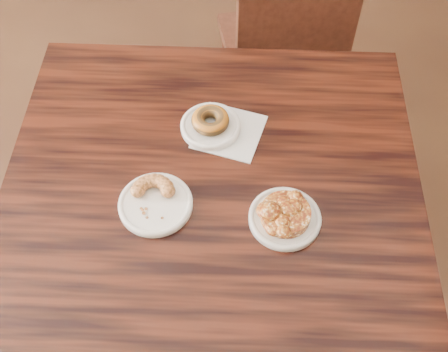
{
  "coord_description": "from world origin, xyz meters",
  "views": [
    {
      "loc": [
        0.27,
        -0.61,
        1.77
      ],
      "look_at": [
        0.26,
        0.08,
        0.8
      ],
      "focal_mm": 45.0,
      "sensor_mm": 36.0,
      "label": 1
    }
  ],
  "objects_px": {
    "glazed_donut": "(210,120)",
    "cafe_table": "(214,268)",
    "chair_far": "(279,46)",
    "cruller_fragment": "(155,199)",
    "apple_fritter": "(286,213)"
  },
  "relations": [
    {
      "from": "cafe_table",
      "to": "glazed_donut",
      "type": "relative_size",
      "value": 10.38
    },
    {
      "from": "cafe_table",
      "to": "glazed_donut",
      "type": "xyz_separation_m",
      "value": [
        -0.0,
        0.18,
        0.41
      ]
    },
    {
      "from": "chair_far",
      "to": "glazed_donut",
      "type": "relative_size",
      "value": 10.03
    },
    {
      "from": "cafe_table",
      "to": "glazed_donut",
      "type": "bearing_deg",
      "value": 93.55
    },
    {
      "from": "apple_fritter",
      "to": "chair_far",
      "type": "bearing_deg",
      "value": 86.35
    },
    {
      "from": "cruller_fragment",
      "to": "apple_fritter",
      "type": "bearing_deg",
      "value": -7.02
    },
    {
      "from": "cafe_table",
      "to": "chair_far",
      "type": "bearing_deg",
      "value": 77.37
    },
    {
      "from": "apple_fritter",
      "to": "cruller_fragment",
      "type": "bearing_deg",
      "value": 172.98
    },
    {
      "from": "glazed_donut",
      "to": "cafe_table",
      "type": "bearing_deg",
      "value": -88.56
    },
    {
      "from": "cafe_table",
      "to": "apple_fritter",
      "type": "relative_size",
      "value": 6.4
    },
    {
      "from": "chair_far",
      "to": "cruller_fragment",
      "type": "height_order",
      "value": "chair_far"
    },
    {
      "from": "glazed_donut",
      "to": "cruller_fragment",
      "type": "xyz_separation_m",
      "value": [
        -0.11,
        -0.22,
        -0.0
      ]
    },
    {
      "from": "chair_far",
      "to": "glazed_donut",
      "type": "distance_m",
      "value": 0.75
    },
    {
      "from": "cafe_table",
      "to": "apple_fritter",
      "type": "xyz_separation_m",
      "value": [
        0.16,
        -0.07,
        0.4
      ]
    },
    {
      "from": "cafe_table",
      "to": "chair_far",
      "type": "distance_m",
      "value": 0.84
    }
  ]
}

